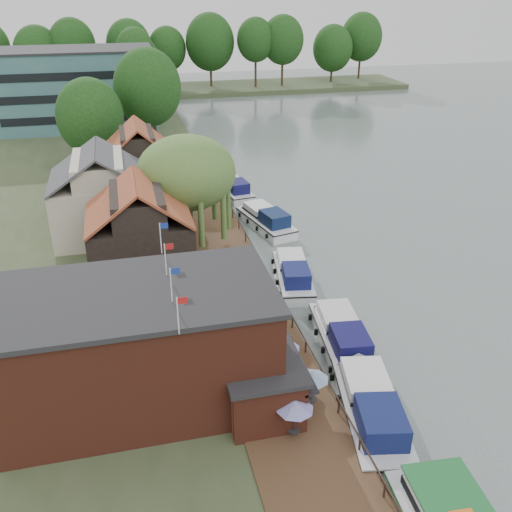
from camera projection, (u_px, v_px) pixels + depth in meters
ground at (384, 363)px, 38.41m from camera, size 260.00×260.00×0.00m
quay_deck at (237, 292)px, 44.97m from camera, size 6.00×50.00×0.10m
quay_rail at (269, 280)px, 45.78m from camera, size 0.20×49.00×1.00m
pub at (174, 343)px, 32.52m from camera, size 20.00×11.00×7.30m
hotel_block at (74, 88)px, 91.60m from camera, size 25.40×12.40×12.30m
cottage_a at (140, 232)px, 45.12m from camera, size 8.60×7.60×8.50m
cottage_b at (101, 193)px, 53.20m from camera, size 9.60×8.60×8.50m
cottage_c at (139, 162)px, 61.89m from camera, size 7.60×7.60×8.50m
willow at (187, 194)px, 50.00m from camera, size 8.60×8.60×10.43m
umbrella_0 at (294, 418)px, 30.34m from camera, size 2.04×2.04×2.38m
umbrella_1 at (311, 388)px, 32.57m from camera, size 1.96×1.96×2.38m
umbrella_2 at (284, 357)px, 35.22m from camera, size 1.98×1.98×2.38m
umbrella_3 at (264, 327)px, 38.21m from camera, size 2.44×2.44×2.38m
umbrella_4 at (248, 312)px, 39.92m from camera, size 2.00×2.00×2.38m
umbrella_5 at (252, 284)px, 43.52m from camera, size 1.94×1.94×2.38m
cruiser_0 at (372, 405)px, 32.72m from camera, size 5.47×11.18×2.63m
cruiser_1 at (342, 333)px, 39.46m from camera, size 4.40×10.41×2.46m
cruiser_2 at (293, 271)px, 47.94m from camera, size 4.64×9.90×2.29m
cruiser_3 at (266, 217)px, 58.46m from camera, size 5.37×10.27×2.37m
cruiser_4 at (233, 186)px, 67.37m from camera, size 4.29×9.65×2.23m
bank_tree_0 at (91, 128)px, 68.92m from camera, size 7.99×7.99×11.86m
bank_tree_1 at (149, 104)px, 75.14m from camera, size 8.78×8.78×14.41m
bank_tree_2 at (153, 103)px, 82.08m from camera, size 6.50×6.50×11.97m
bank_tree_3 at (140, 82)px, 100.39m from camera, size 7.39×7.39×11.06m
bank_tree_4 at (136, 66)px, 108.96m from camera, size 7.02×7.02×13.96m
bank_tree_5 at (139, 67)px, 113.64m from camera, size 8.51×8.51×12.17m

